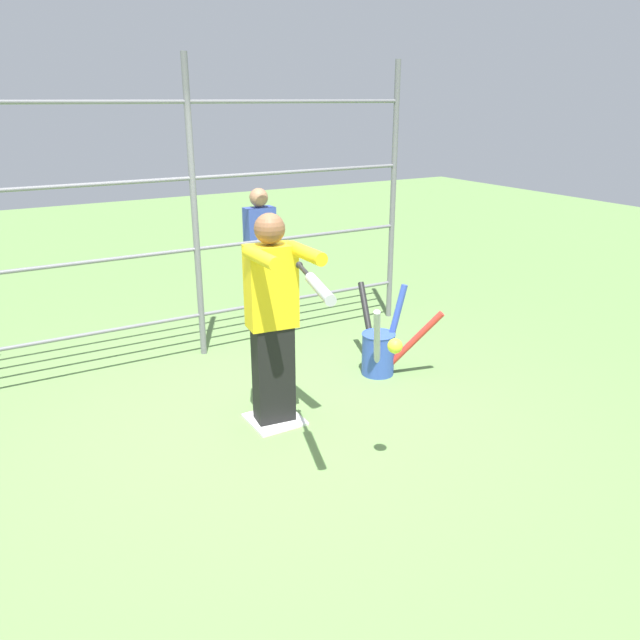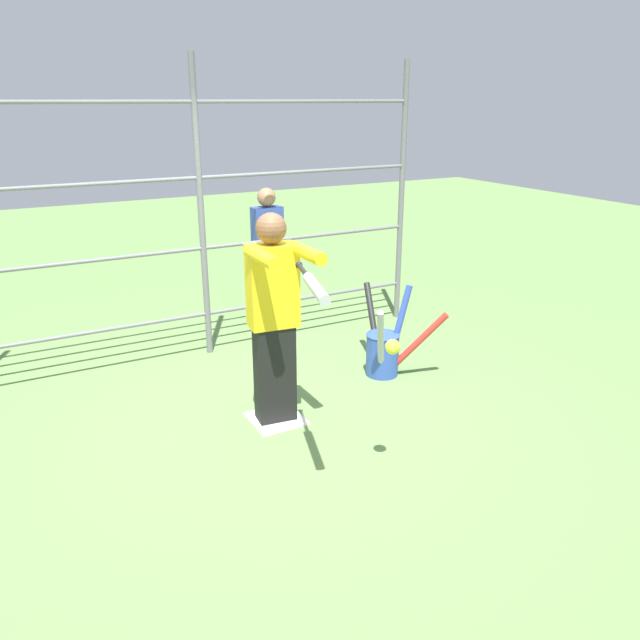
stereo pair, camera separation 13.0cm
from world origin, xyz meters
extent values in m
plane|color=#608447|center=(0.00, 0.00, 0.00)|extent=(24.00, 24.00, 0.00)
cube|color=white|center=(0.00, 0.00, 0.01)|extent=(0.40, 0.40, 0.02)
cylinder|color=slate|center=(-2.28, -1.60, 1.40)|extent=(0.06, 0.06, 2.79)
cylinder|color=slate|center=(0.00, -1.60, 1.40)|extent=(0.06, 0.06, 2.79)
cylinder|color=slate|center=(0.00, -1.60, 0.41)|extent=(4.56, 0.04, 0.04)
cylinder|color=slate|center=(0.00, -1.60, 1.07)|extent=(4.56, 0.04, 0.04)
cylinder|color=slate|center=(0.00, -1.60, 1.73)|extent=(4.56, 0.04, 0.04)
cylinder|color=slate|center=(0.00, -1.60, 2.38)|extent=(4.56, 0.04, 0.04)
cube|color=black|center=(0.00, 0.00, 0.40)|extent=(0.31, 0.22, 0.80)
cube|color=yellow|center=(0.00, 0.00, 1.11)|extent=(0.39, 0.25, 0.62)
sphere|color=brown|center=(0.00, 0.00, 1.54)|extent=(0.22, 0.22, 0.22)
cylinder|color=yellow|center=(-0.16, 0.24, 1.39)|extent=(0.10, 0.44, 0.10)
cylinder|color=yellow|center=(0.16, 0.20, 1.39)|extent=(0.10, 0.44, 0.10)
sphere|color=black|center=(0.00, 0.44, 1.37)|extent=(0.05, 0.05, 0.05)
cylinder|color=black|center=(0.05, 0.61, 1.37)|extent=(0.13, 0.34, 0.04)
cylinder|color=#B2B2B7|center=(0.18, 1.03, 1.39)|extent=(0.22, 0.52, 0.08)
sphere|color=yellow|center=(-0.32, 1.09, 0.95)|extent=(0.10, 0.10, 0.10)
cylinder|color=#3351B2|center=(-1.22, -0.33, 0.20)|extent=(0.30, 0.30, 0.39)
torus|color=#3351B2|center=(-1.22, -0.33, 0.39)|extent=(0.31, 0.31, 0.01)
cylinder|color=#B2B2B7|center=(-1.09, -0.17, 0.38)|extent=(0.27, 0.31, 0.71)
cylinder|color=black|center=(-1.32, -0.64, 0.37)|extent=(0.23, 0.57, 0.71)
cylinder|color=red|center=(-1.46, -0.13, 0.33)|extent=(0.45, 0.39, 0.62)
cylinder|color=#334CB2|center=(-1.38, -0.31, 0.43)|extent=(0.26, 0.08, 0.80)
cube|color=#3F3F47|center=(-0.86, -2.03, 0.38)|extent=(0.25, 0.16, 0.76)
cube|color=#334799|center=(-0.86, -2.03, 1.04)|extent=(0.32, 0.17, 0.57)
sphere|color=#9E7051|center=(-0.86, -2.03, 1.43)|extent=(0.20, 0.20, 0.20)
camera|label=1|loc=(1.90, 3.98, 2.41)|focal=35.00mm
camera|label=2|loc=(1.78, 4.04, 2.41)|focal=35.00mm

